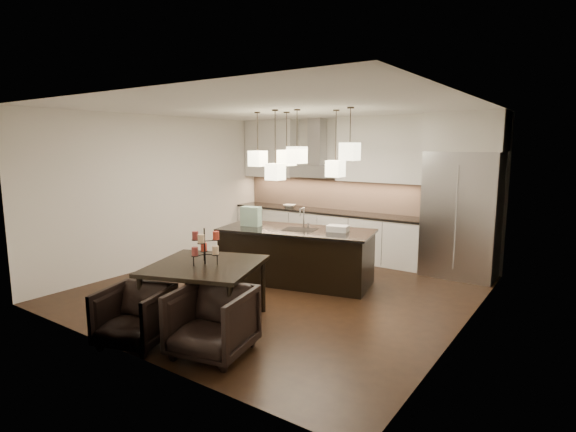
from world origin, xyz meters
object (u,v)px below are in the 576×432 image
Objects in this scene: refrigerator at (461,215)px; dining_table at (206,294)px; armchair_left at (135,316)px; island_body at (296,257)px; armchair_right at (212,322)px.

refrigerator is 4.58m from dining_table.
dining_table is (-2.09, -4.02, -0.68)m from refrigerator.
armchair_left is at bearing -123.39° from dining_table.
refrigerator reaches higher than island_body.
island_body is 2.97× the size of armchair_right.
refrigerator is at bearing 28.72° from island_body.
armchair_right is (0.90, 0.32, 0.04)m from armchair_left.
armchair_right is (0.68, -0.59, -0.02)m from dining_table.
dining_table is (0.04, -2.13, -0.04)m from island_body.
dining_table is at bearing 58.18° from armchair_left.
armchair_right is at bearing -60.37° from dining_table.
island_body is 2.13m from dining_table.
island_body reaches higher than armchair_left.
armchair_left is at bearing -115.14° from refrigerator.
dining_table is 0.90m from armchair_right.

